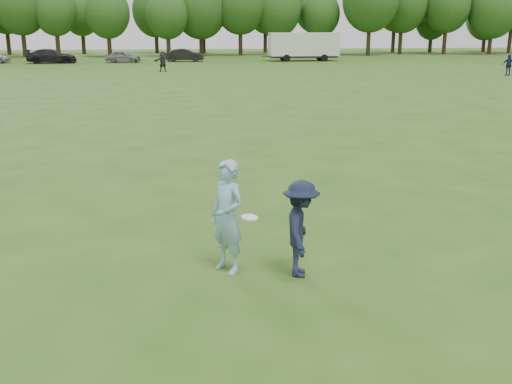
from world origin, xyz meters
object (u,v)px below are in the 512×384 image
car_e (123,57)px  player_far_d (163,62)px  thrower (227,217)px  field_cone (347,67)px  car_d (52,56)px  player_far_b (508,65)px  defender (301,229)px  cargo_trailer (304,45)px  car_f (185,55)px

car_e → player_far_d: bearing=-155.6°
thrower → field_cone: bearing=125.5°
player_far_d → thrower: bearing=-88.5°
player_far_d → car_d: player_far_d is taller
player_far_b → car_d: player_far_b is taller
player_far_b → car_e: (-32.85, 22.39, -0.20)m
car_d → car_e: car_d is taller
defender → player_far_d: 46.02m
thrower → player_far_b: size_ratio=1.11×
defender → field_cone: (13.97, 47.14, -0.64)m
thrower → defender: bearing=37.6°
player_far_b → cargo_trailer: cargo_trailer is taller
car_d → player_far_b: bearing=-122.3°
car_f → car_d: bearing=102.6°
car_e → cargo_trailer: cargo_trailer is taller
car_f → field_cone: car_f is taller
car_d → player_far_d: bearing=-142.7°
player_far_b → car_e: bearing=-161.0°
player_far_d → car_f: size_ratio=0.41×
car_d → field_cone: size_ratio=17.50×
defender → cargo_trailer: 62.45m
car_f → car_e: bearing=107.0°
car_e → car_f: 6.92m
car_e → field_cone: 25.57m
cargo_trailer → player_far_d: bearing=-136.1°
player_far_d → field_cone: size_ratio=5.94×
thrower → player_far_b: (26.11, 37.67, -0.09)m
thrower → defender: 1.20m
thrower → defender: size_ratio=1.18×
field_cone → cargo_trailer: 14.16m
car_e → car_f: bearing=-73.0°
field_cone → player_far_b: bearing=-39.8°
car_d → field_cone: (29.49, -12.96, -0.61)m
car_e → field_cone: (21.86, -13.25, -0.50)m
defender → player_far_d: (-3.21, 45.90, 0.10)m
car_e → car_d: bearing=98.7°
car_e → car_f: size_ratio=0.88×
thrower → car_e: (-6.74, 60.07, -0.28)m
thrower → car_f: (0.06, 61.34, -0.22)m
thrower → player_far_d: (-2.06, 45.58, -0.04)m
car_e → cargo_trailer: size_ratio=0.42×
defender → player_far_b: 45.46m
thrower → car_d: 61.48m
thrower → player_far_b: thrower is taller
defender → field_cone: defender is taller
defender → cargo_trailer: cargo_trailer is taller
thrower → player_far_d: 45.63m
thrower → cargo_trailer: (13.80, 60.82, 0.84)m
player_far_d → cargo_trailer: (15.86, 15.24, 0.88)m
player_far_d → cargo_trailer: cargo_trailer is taller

